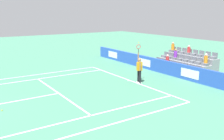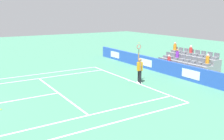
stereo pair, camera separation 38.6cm
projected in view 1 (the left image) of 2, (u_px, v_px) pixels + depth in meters
line_baseline at (130, 80)px, 18.57m from camera, size 10.97×0.10×0.01m
line_service at (59, 93)px, 15.62m from camera, size 8.23×0.10×0.01m
line_centre_service at (3, 103)px, 13.90m from camera, size 0.10×6.40×0.01m
line_singles_sideline_left at (32, 80)px, 18.72m from camera, size 0.10×11.89×0.01m
line_singles_sideline_right at (83, 118)px, 12.03m from camera, size 0.10×11.89×0.01m
line_doubles_sideline_left at (27, 76)px, 19.84m from camera, size 0.10×11.89×0.01m
line_doubles_sideline_right at (97, 128)px, 10.91m from camera, size 0.10×11.89×0.01m
line_centre_mark at (129, 81)px, 18.51m from camera, size 0.10×0.20×0.01m
sponsor_barrier at (166, 67)px, 20.38m from camera, size 20.06×0.22×1.10m
tennis_player at (139, 69)px, 17.72m from camera, size 0.51×0.41×2.85m
stadium_stand at (185, 64)px, 21.63m from camera, size 4.96×2.85×2.19m
loose_tennis_ball at (2, 110)px, 12.83m from camera, size 0.07×0.07×0.07m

